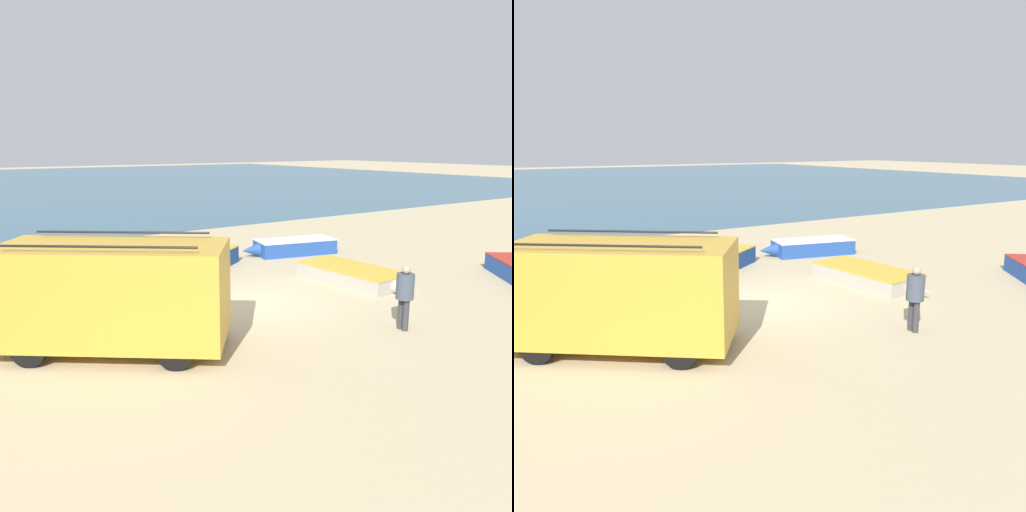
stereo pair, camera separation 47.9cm
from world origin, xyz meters
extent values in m
plane|color=tan|center=(0.00, 0.00, 0.00)|extent=(200.00, 200.00, 0.00)
cube|color=gold|center=(-4.29, -1.02, 1.31)|extent=(5.07, 4.52, 2.05)
cube|color=black|center=(-6.25, 0.44, 0.74)|extent=(1.23, 1.60, 0.92)
cube|color=#1E232D|center=(-6.18, 0.39, 1.92)|extent=(1.14, 1.51, 0.66)
cylinder|color=black|center=(-6.02, -0.87, 0.36)|extent=(0.70, 0.60, 0.71)
cylinder|color=black|center=(-4.94, 0.60, 0.36)|extent=(0.70, 0.60, 0.71)
cylinder|color=black|center=(-3.65, -2.63, 0.36)|extent=(0.70, 0.60, 0.71)
cylinder|color=black|center=(-2.56, -1.17, 0.36)|extent=(0.70, 0.60, 0.71)
cylinder|color=black|center=(-4.78, -1.67, 2.45)|extent=(3.17, 2.38, 0.05)
cylinder|color=black|center=(-3.81, -0.37, 2.45)|extent=(3.17, 2.38, 0.05)
cube|color=#ADA89E|center=(3.87, 0.16, 0.23)|extent=(1.95, 3.55, 0.45)
cone|color=#ADA89E|center=(4.07, -1.91, 0.23)|extent=(0.50, 0.79, 0.43)
cube|color=gold|center=(3.87, 0.16, 0.39)|extent=(1.52, 0.34, 0.05)
cube|color=gold|center=(3.87, 0.16, 0.47)|extent=(1.97, 3.58, 0.04)
cube|color=navy|center=(0.26, 3.97, 0.30)|extent=(4.19, 3.41, 0.60)
cone|color=navy|center=(-1.87, 2.54, 0.30)|extent=(1.08, 0.99, 0.57)
cube|color=gold|center=(0.26, 3.97, 0.53)|extent=(0.82, 1.09, 0.05)
cube|color=gold|center=(0.26, 3.97, 0.62)|extent=(4.23, 3.44, 0.04)
cube|color=#234CA3|center=(5.05, 4.58, 0.28)|extent=(3.41, 2.01, 0.57)
cone|color=#234CA3|center=(3.15, 5.02, 0.28)|extent=(0.80, 0.68, 0.54)
cube|color=silver|center=(5.05, 4.58, 0.50)|extent=(0.47, 1.24, 0.05)
cube|color=silver|center=(5.05, 4.58, 0.59)|extent=(3.44, 2.03, 0.04)
cylinder|color=#38383D|center=(1.82, -3.76, 0.39)|extent=(0.15, 0.15, 0.78)
cylinder|color=#38383D|center=(1.83, -3.60, 0.39)|extent=(0.15, 0.15, 0.78)
cylinder|color=#424C5B|center=(1.83, -3.68, 1.08)|extent=(0.42, 0.42, 0.61)
sphere|color=tan|center=(1.83, -3.68, 1.50)|extent=(0.21, 0.21, 0.21)
cylinder|color=#38383D|center=(-4.08, 3.14, 0.41)|extent=(0.15, 0.15, 0.81)
cylinder|color=#38383D|center=(-4.25, 3.16, 0.41)|extent=(0.15, 0.15, 0.81)
cylinder|color=#2D6B3D|center=(-4.16, 3.15, 1.14)|extent=(0.44, 0.44, 0.64)
sphere|color=tan|center=(-4.16, 3.15, 1.57)|extent=(0.22, 0.22, 0.22)
camera|label=1|loc=(-7.47, -11.14, 4.35)|focal=35.00mm
camera|label=2|loc=(-7.06, -11.40, 4.35)|focal=35.00mm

